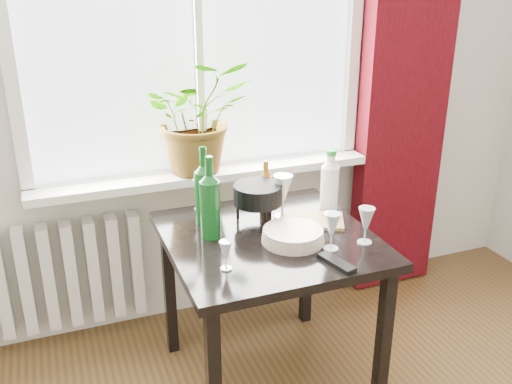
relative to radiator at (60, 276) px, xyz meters
name	(u,v)px	position (x,y,z in m)	size (l,w,h in m)	color
window	(196,11)	(0.75, 0.04, 1.22)	(1.72, 0.08, 1.62)	white
windowsill	(206,174)	(0.75, -0.03, 0.44)	(1.72, 0.20, 0.04)	white
curtain	(407,67)	(1.87, -0.06, 0.92)	(0.50, 0.12, 2.56)	#36040A
radiator	(60,276)	(0.00, 0.00, 0.00)	(0.80, 0.10, 0.55)	silver
table	(269,255)	(0.85, -0.63, 0.27)	(0.85, 0.85, 0.74)	black
potted_plant	(198,116)	(0.72, -0.02, 0.74)	(0.50, 0.43, 0.56)	#3B7820
wine_bottle_left	(210,197)	(0.62, -0.55, 0.54)	(0.08, 0.08, 0.36)	#0D4817
wine_bottle_right	(204,185)	(0.64, -0.41, 0.54)	(0.08, 0.08, 0.36)	#0B3D11
bottle_amber	(266,185)	(0.94, -0.36, 0.48)	(0.06, 0.06, 0.24)	brown
cleaning_bottle	(330,180)	(1.22, -0.46, 0.50)	(0.08, 0.08, 0.29)	white
wineglass_front_right	(332,231)	(1.03, -0.83, 0.44)	(0.07, 0.07, 0.16)	silver
wineglass_far_right	(366,225)	(1.19, -0.83, 0.44)	(0.07, 0.07, 0.16)	#AFB7BD
wineglass_back_center	(283,196)	(0.98, -0.48, 0.46)	(0.09, 0.09, 0.21)	silver
wineglass_back_left	(200,194)	(0.66, -0.26, 0.44)	(0.06, 0.06, 0.15)	silver
wineglass_front_left	(226,255)	(0.59, -0.84, 0.42)	(0.05, 0.05, 0.12)	silver
plate_stack	(293,236)	(0.92, -0.72, 0.39)	(0.26, 0.26, 0.06)	beige
fondue_pot	(258,202)	(0.86, -0.47, 0.44)	(0.25, 0.22, 0.17)	black
tv_remote	(337,263)	(1.00, -0.96, 0.37)	(0.05, 0.17, 0.02)	black
cutting_board	(311,220)	(1.08, -0.57, 0.37)	(0.28, 0.18, 0.01)	#A7814B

